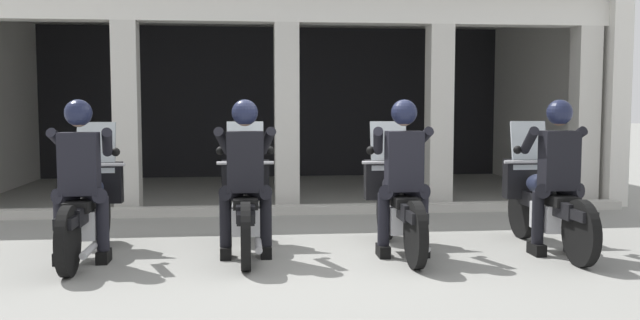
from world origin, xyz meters
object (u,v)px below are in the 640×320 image
Objects in this scene: motorcycle_far_right at (544,202)px; police_officer_center_right at (403,164)px; police_officer_far_left at (80,167)px; motorcycle_center_right at (397,203)px; motorcycle_center_left at (246,204)px; motorcycle_far_left at (88,207)px; police_officer_far_right at (558,163)px; police_officer_center_left at (245,165)px.

police_officer_center_right is at bearing 171.00° from motorcycle_far_right.
motorcycle_center_right is at bearing -8.65° from police_officer_far_left.
police_officer_center_right reaches higher than motorcycle_center_left.
police_officer_far_left is at bearing -177.36° from motorcycle_center_left.
police_officer_far_left reaches higher than motorcycle_far_left.
motorcycle_far_left and motorcycle_center_right have the same top height.
motorcycle_far_left is at bearing 172.55° from motorcycle_center_left.
police_officer_center_right is 1.58m from police_officer_far_right.
motorcycle_far_right is at bearing -11.15° from police_officer_far_left.
motorcycle_far_right is (4.73, -0.13, 0.00)m from motorcycle_far_left.
police_officer_far_right reaches higher than motorcycle_center_right.
motorcycle_far_right is 0.52m from police_officer_far_right.
police_officer_center_right is at bearing -23.48° from motorcycle_center_left.
police_officer_far_right is (4.73, -0.13, 0.00)m from police_officer_far_left.
motorcycle_center_left is 1.29× the size of police_officer_far_right.
motorcycle_far_left is 1.29× the size of police_officer_center_right.
motorcycle_far_right is at bearing -2.78° from police_officer_center_right.
police_officer_far_right reaches higher than motorcycle_far_left.
police_officer_far_right is (1.58, -0.37, 0.44)m from motorcycle_center_right.
motorcycle_far_left is at bearing 162.33° from motorcycle_far_right.
motorcycle_far_right is (3.16, -0.19, 0.00)m from motorcycle_center_left.
police_officer_center_left is (1.58, -0.22, 0.44)m from motorcycle_far_left.
motorcycle_far_left and motorcycle_far_right have the same top height.
police_officer_center_left reaches higher than motorcycle_far_left.
police_officer_far_left is 1.00× the size of police_officer_center_left.
motorcycle_center_left is 1.29× the size of police_officer_center_left.
police_officer_center_right is (-0.00, -0.28, 0.44)m from motorcycle_center_right.
police_officer_center_right is at bearing 160.75° from police_officer_far_right.
motorcycle_center_left is at bearing -10.79° from motorcycle_far_left.
police_officer_center_left is at bearing 160.44° from police_officer_far_right.
police_officer_far_left is 4.74m from police_officer_far_right.
police_officer_far_left is 0.78× the size of motorcycle_center_right.
police_officer_far_left is 1.58m from police_officer_center_left.
police_officer_far_left is 4.76m from motorcycle_far_right.
police_officer_far_left is 3.16m from police_officer_center_right.
motorcycle_center_right is at bearing 79.81° from police_officer_center_right.
motorcycle_center_left is 0.52m from police_officer_center_left.
motorcycle_far_right is at bearing -13.03° from motorcycle_center_right.
motorcycle_far_left is 3.16m from motorcycle_center_right.
police_officer_far_right is (4.73, -0.41, 0.44)m from motorcycle_far_left.
motorcycle_center_left is 1.58m from motorcycle_center_right.
police_officer_center_right is (3.15, -0.32, 0.44)m from motorcycle_far_left.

